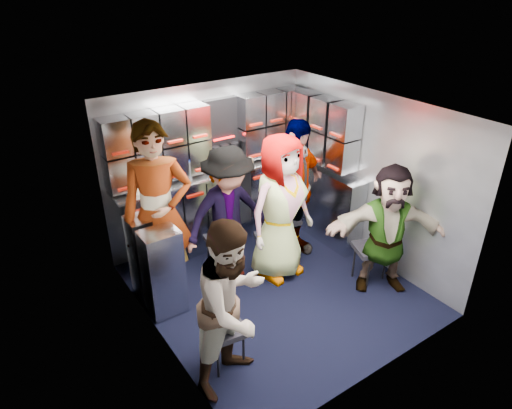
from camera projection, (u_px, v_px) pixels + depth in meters
floor at (275, 289)px, 5.29m from camera, size 3.00×3.00×0.00m
wall_back at (208, 164)px, 5.90m from camera, size 2.80×0.04×2.10m
wall_left at (153, 251)px, 4.11m from camera, size 0.04×3.00×2.10m
wall_right at (370, 178)px, 5.50m from camera, size 0.04×3.00×2.10m
ceiling at (280, 112)px, 4.32m from camera, size 2.80×3.00×0.02m
cart_bank_back at (218, 208)px, 6.01m from camera, size 2.68×0.38×0.99m
cart_bank_left at (156, 264)px, 4.88m from camera, size 0.38×0.76×0.99m
counter at (216, 172)px, 5.77m from camera, size 2.68×0.42×0.03m
locker_bank_back at (212, 135)px, 5.59m from camera, size 2.68×0.28×0.82m
locker_bank_right at (325, 130)px, 5.74m from camera, size 0.28×1.00×0.82m
right_cabinet at (324, 203)px, 6.12m from camera, size 0.28×1.20×1.00m
coffee_niche at (223, 132)px, 5.73m from camera, size 0.46×0.16×0.84m
red_latch_strip at (225, 187)px, 5.68m from camera, size 2.60×0.02×0.03m
jump_seat_near_left at (224, 331)px, 4.14m from camera, size 0.41×0.40×0.44m
jump_seat_mid_left at (222, 241)px, 5.49m from camera, size 0.42×0.40×0.43m
jump_seat_center at (270, 240)px, 5.56m from camera, size 0.44×0.43×0.41m
jump_seat_mid_right at (284, 222)px, 5.92m from camera, size 0.41×0.40×0.43m
jump_seat_near_right at (371, 250)px, 5.31m from camera, size 0.47×0.46×0.44m
attendant_standing at (159, 214)px, 4.80m from camera, size 0.86×0.72×2.02m
attendant_arc_a at (233, 306)px, 3.81m from camera, size 0.95×0.84×1.61m
attendant_arc_b at (229, 216)px, 5.15m from camera, size 1.11×0.69×1.64m
attendant_arc_c at (280, 208)px, 5.19m from camera, size 0.92×0.65×1.76m
attendant_arc_d at (294, 191)px, 5.55m from camera, size 1.13×0.67×1.80m
attendant_arc_e at (387, 229)px, 5.01m from camera, size 1.42×1.15×1.52m
bottle_left at (189, 171)px, 5.47m from camera, size 0.06×0.06×0.23m
bottle_mid at (233, 159)px, 5.77m from camera, size 0.06×0.06×0.25m
bottle_right at (282, 147)px, 6.17m from camera, size 0.06×0.06×0.24m
cup_left at (136, 190)px, 5.15m from camera, size 0.07×0.07×0.09m
cup_right at (250, 160)px, 5.93m from camera, size 0.08×0.08×0.11m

